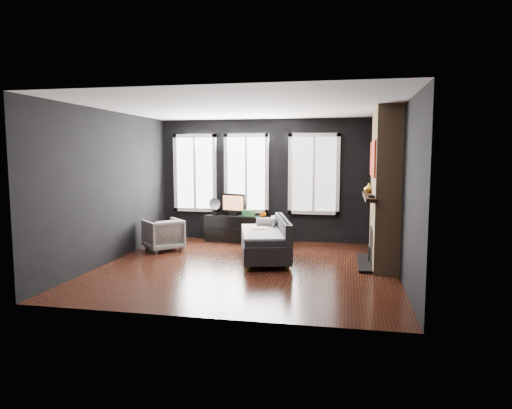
% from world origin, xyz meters
% --- Properties ---
extents(floor, '(5.00, 5.00, 0.00)m').
position_xyz_m(floor, '(0.00, 0.00, 0.00)').
color(floor, black).
rests_on(floor, ground).
extents(ceiling, '(5.00, 5.00, 0.00)m').
position_xyz_m(ceiling, '(0.00, 0.00, 2.70)').
color(ceiling, white).
rests_on(ceiling, ground).
extents(wall_back, '(5.00, 0.02, 2.70)m').
position_xyz_m(wall_back, '(0.00, 2.50, 1.35)').
color(wall_back, black).
rests_on(wall_back, ground).
extents(wall_left, '(0.02, 5.00, 2.70)m').
position_xyz_m(wall_left, '(-2.50, 0.00, 1.35)').
color(wall_left, black).
rests_on(wall_left, ground).
extents(wall_right, '(0.02, 5.00, 2.70)m').
position_xyz_m(wall_right, '(2.50, 0.00, 1.35)').
color(wall_right, black).
rests_on(wall_right, ground).
extents(windows, '(4.00, 0.16, 1.76)m').
position_xyz_m(windows, '(-0.45, 2.46, 2.38)').
color(windows, white).
rests_on(windows, wall_back).
extents(fireplace, '(0.70, 1.62, 2.70)m').
position_xyz_m(fireplace, '(2.30, 0.60, 1.35)').
color(fireplace, '#93724C').
rests_on(fireplace, floor).
extents(sofa, '(1.31, 1.96, 0.77)m').
position_xyz_m(sofa, '(0.20, 0.60, 0.39)').
color(sofa, black).
rests_on(sofa, floor).
extents(stripe_pillow, '(0.11, 0.31, 0.30)m').
position_xyz_m(stripe_pillow, '(0.26, 1.15, 0.56)').
color(stripe_pillow, gray).
rests_on(stripe_pillow, sofa).
extents(armchair, '(0.93, 0.93, 0.70)m').
position_xyz_m(armchair, '(-1.95, 1.03, 0.35)').
color(armchair, silver).
rests_on(armchair, floor).
extents(media_console, '(1.75, 0.72, 0.58)m').
position_xyz_m(media_console, '(-0.56, 2.24, 0.29)').
color(media_console, black).
rests_on(media_console, floor).
extents(monitor, '(0.61, 0.29, 0.53)m').
position_xyz_m(monitor, '(-0.80, 2.31, 0.85)').
color(monitor, black).
rests_on(monitor, media_console).
extents(desk_fan, '(0.31, 0.31, 0.38)m').
position_xyz_m(desk_fan, '(-1.24, 2.33, 0.77)').
color(desk_fan, gray).
rests_on(desk_fan, media_console).
extents(mug, '(0.14, 0.12, 0.13)m').
position_xyz_m(mug, '(-0.10, 2.10, 0.65)').
color(mug, '#D95F08').
rests_on(mug, media_console).
extents(book, '(0.15, 0.08, 0.21)m').
position_xyz_m(book, '(0.09, 2.25, 0.69)').
color(book, gray).
rests_on(book, media_console).
extents(storage_box, '(0.28, 0.23, 0.13)m').
position_xyz_m(storage_box, '(-0.44, 2.18, 0.65)').
color(storage_box, '#337839').
rests_on(storage_box, media_console).
extents(mantel_vase, '(0.18, 0.19, 0.17)m').
position_xyz_m(mantel_vase, '(2.05, 1.05, 1.31)').
color(mantel_vase, gold).
rests_on(mantel_vase, fireplace).
extents(mantel_clock, '(0.15, 0.15, 0.04)m').
position_xyz_m(mantel_clock, '(2.05, 0.05, 1.25)').
color(mantel_clock, black).
rests_on(mantel_clock, fireplace).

